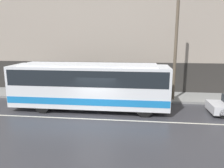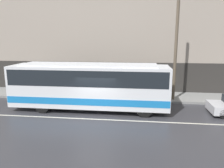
{
  "view_description": "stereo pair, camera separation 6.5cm",
  "coord_description": "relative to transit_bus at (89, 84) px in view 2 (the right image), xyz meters",
  "views": [
    {
      "loc": [
        2.58,
        -12.59,
        4.89
      ],
      "look_at": [
        0.89,
        1.89,
        1.87
      ],
      "focal_mm": 35.0,
      "sensor_mm": 36.0,
      "label": 1
    },
    {
      "loc": [
        2.64,
        -12.58,
        4.89
      ],
      "look_at": [
        0.89,
        1.89,
        1.87
      ],
      "focal_mm": 35.0,
      "sensor_mm": 36.0,
      "label": 2
    }
  ],
  "objects": [
    {
      "name": "sidewalk",
      "position": [
        0.69,
        3.7,
        -1.73
      ],
      "size": [
        60.0,
        3.19,
        0.18
      ],
      "color": "gray",
      "rests_on": "ground_plane"
    },
    {
      "name": "transit_bus",
      "position": [
        0.0,
        0.0,
        0.0
      ],
      "size": [
        10.79,
        2.56,
        3.23
      ],
      "color": "silver",
      "rests_on": "ground_plane"
    },
    {
      "name": "ground_plane",
      "position": [
        0.69,
        -1.89,
        -1.82
      ],
      "size": [
        60.0,
        60.0,
        0.0
      ],
      "primitive_type": "plane",
      "color": "#333338"
    },
    {
      "name": "utility_pole_near",
      "position": [
        6.13,
        2.75,
        2.1
      ],
      "size": [
        0.23,
        0.23,
        7.47
      ],
      "color": "brown",
      "rests_on": "sidewalk"
    },
    {
      "name": "building_facade",
      "position": [
        0.69,
        5.44,
        4.17
      ],
      "size": [
        60.0,
        0.35,
        12.38
      ],
      "color": "gray",
      "rests_on": "ground_plane"
    },
    {
      "name": "pedestrian_waiting",
      "position": [
        -0.72,
        3.6,
        -0.95
      ],
      "size": [
        0.36,
        0.36,
        1.51
      ],
      "color": "navy",
      "rests_on": "sidewalk"
    },
    {
      "name": "lane_stripe",
      "position": [
        0.69,
        -1.89,
        -1.81
      ],
      "size": [
        54.0,
        0.14,
        0.01
      ],
      "color": "beige",
      "rests_on": "ground_plane"
    }
  ]
}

